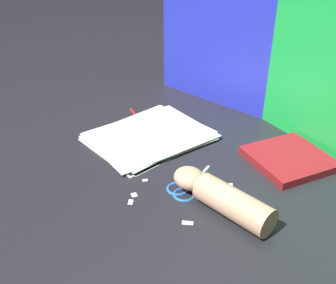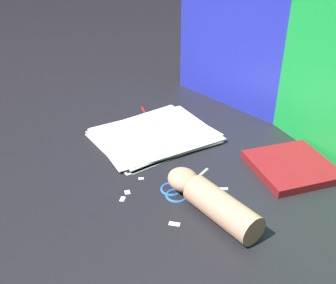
# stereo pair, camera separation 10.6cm
# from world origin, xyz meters

# --- Properties ---
(ground_plane) EXTENTS (6.00, 6.00, 0.00)m
(ground_plane) POSITION_xyz_m (0.00, 0.00, 0.00)
(ground_plane) COLOR black
(backdrop_panel_left) EXTENTS (0.54, 0.10, 0.53)m
(backdrop_panel_left) POSITION_xyz_m (-0.18, 0.36, 0.26)
(backdrop_panel_left) COLOR #2833D1
(backdrop_panel_left) RESTS_ON ground_plane
(paper_stack) EXTENTS (0.30, 0.36, 0.02)m
(paper_stack) POSITION_xyz_m (-0.14, 0.01, 0.01)
(paper_stack) COLOR white
(paper_stack) RESTS_ON ground_plane
(book_closed) EXTENTS (0.24, 0.24, 0.02)m
(book_closed) POSITION_xyz_m (0.21, 0.23, 0.01)
(book_closed) COLOR maroon
(book_closed) RESTS_ON ground_plane
(scissors) EXTENTS (0.12, 0.17, 0.01)m
(scissors) POSITION_xyz_m (0.13, -0.07, 0.00)
(scissors) COLOR silver
(scissors) RESTS_ON ground_plane
(hand_forearm) EXTENTS (0.28, 0.09, 0.07)m
(hand_forearm) POSITION_xyz_m (0.24, -0.06, 0.03)
(hand_forearm) COLOR tan
(hand_forearm) RESTS_ON ground_plane
(paper_scrap_near) EXTENTS (0.02, 0.02, 0.00)m
(paper_scrap_near) POSITION_xyz_m (0.07, -0.19, 0.00)
(paper_scrap_near) COLOR white
(paper_scrap_near) RESTS_ON ground_plane
(paper_scrap_mid) EXTENTS (0.03, 0.03, 0.00)m
(paper_scrap_mid) POSITION_xyz_m (0.23, -0.16, 0.00)
(paper_scrap_mid) COLOR white
(paper_scrap_mid) RESTS_ON ground_plane
(paper_scrap_far) EXTENTS (0.02, 0.02, 0.00)m
(paper_scrap_far) POSITION_xyz_m (0.08, -0.22, 0.00)
(paper_scrap_far) COLOR white
(paper_scrap_far) RESTS_ON ground_plane
(paper_scrap_side) EXTENTS (0.01, 0.02, 0.00)m
(paper_scrap_side) POSITION_xyz_m (0.03, -0.14, 0.00)
(paper_scrap_side) COLOR white
(paper_scrap_side) RESTS_ON ground_plane
(pen) EXTENTS (0.13, 0.05, 0.01)m
(pen) POSITION_xyz_m (-0.28, 0.06, 0.00)
(pen) COLOR red
(pen) RESTS_ON ground_plane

